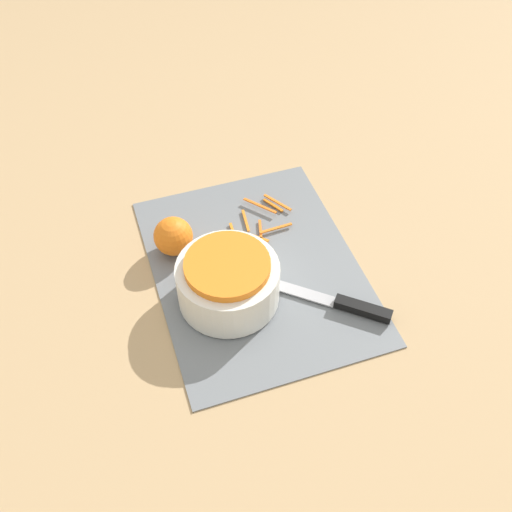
{
  "coord_description": "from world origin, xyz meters",
  "views": [
    {
      "loc": [
        -0.65,
        0.22,
        0.82
      ],
      "look_at": [
        0.0,
        0.0,
        0.04
      ],
      "focal_mm": 42.0,
      "sensor_mm": 36.0,
      "label": 1
    }
  ],
  "objects": [
    {
      "name": "ground_plane",
      "position": [
        0.0,
        0.0,
        0.0
      ],
      "size": [
        4.0,
        4.0,
        0.0
      ],
      "primitive_type": "plane",
      "color": "tan"
    },
    {
      "name": "orange_left",
      "position": [
        0.09,
        0.13,
        0.04
      ],
      "size": [
        0.07,
        0.07,
        0.07
      ],
      "color": "orange",
      "rests_on": "cutting_board"
    },
    {
      "name": "cutting_board",
      "position": [
        0.0,
        0.0,
        0.0
      ],
      "size": [
        0.47,
        0.36,
        0.01
      ],
      "color": "slate",
      "rests_on": "ground_plane"
    },
    {
      "name": "knife",
      "position": [
        -0.13,
        -0.11,
        0.01
      ],
      "size": [
        0.18,
        0.21,
        0.02
      ],
      "rotation": [
        0.0,
        0.0,
        0.87
      ],
      "color": "black",
      "rests_on": "cutting_board"
    },
    {
      "name": "bowl_speckled",
      "position": [
        -0.05,
        0.07,
        0.05
      ],
      "size": [
        0.17,
        0.17,
        0.09
      ],
      "color": "silver",
      "rests_on": "cutting_board"
    },
    {
      "name": "peel_pile",
      "position": [
        0.11,
        -0.05,
        0.01
      ],
      "size": [
        0.12,
        0.13,
        0.01
      ],
      "color": "orange",
      "rests_on": "cutting_board"
    }
  ]
}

